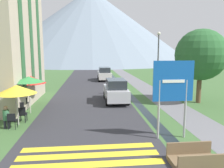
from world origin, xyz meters
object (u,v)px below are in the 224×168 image
Objects in this scene: footbridge at (195,160)px; cafe_chair_near_right at (22,113)px; parked_car_near at (116,90)px; road_sign at (173,88)px; cafe_chair_middle at (21,107)px; cafe_umbrella_middle_green at (29,79)px; person_seated_near at (6,116)px; cafe_umbrella_rear_red at (30,80)px; streetlamp at (158,59)px; cafe_chair_near_left at (22,114)px; cafe_chair_far_right at (25,102)px; parked_car_far at (104,74)px; cafe_chair_nearest at (12,120)px; tree_by_path at (201,55)px; person_standing_terrace at (13,102)px; cafe_umbrella_front_yellow at (16,89)px.

cafe_chair_near_right is (-7.45, 5.61, 0.29)m from footbridge.
road_sign is at bearing -77.49° from parked_car_near.
cafe_umbrella_middle_green reaches higher than cafe_chair_middle.
cafe_umbrella_rear_red is at bearing 90.60° from person_seated_near.
cafe_chair_near_right is (-5.85, -4.45, -0.40)m from parked_car_near.
cafe_umbrella_middle_green is at bearing 135.26° from footbridge.
streetlamp is at bearing 9.76° from cafe_umbrella_rear_red.
cafe_chair_near_left is 11.66m from streetlamp.
cafe_chair_far_right is 0.36× the size of cafe_umbrella_middle_green.
streetlamp is at bearing 22.27° from cafe_umbrella_middle_green.
cafe_umbrella_rear_red is (-6.38, -13.52, 1.00)m from parked_car_far.
cafe_chair_nearest is 0.71× the size of person_seated_near.
cafe_umbrella_rear_red is (-8.08, 7.16, -0.44)m from road_sign.
parked_car_near is at bearing -89.93° from parked_car_far.
cafe_chair_far_right is 13.30m from tree_by_path.
cafe_chair_middle is at bearing 89.71° from person_seated_near.
cafe_chair_nearest is at bearing -77.63° from cafe_chair_near_right.
cafe_chair_nearest is (0.31, -2.54, 0.00)m from cafe_chair_middle.
tree_by_path is at bearing 12.09° from person_standing_terrace.
tree_by_path is (12.79, -0.55, 1.80)m from cafe_umbrella_rear_red.
cafe_umbrella_rear_red reaches higher than cafe_chair_near_left.
cafe_chair_nearest is 1.00× the size of cafe_chair_near_right.
streetlamp reaches higher than road_sign.
cafe_umbrella_front_yellow reaches higher than parked_car_far.
cafe_chair_nearest is 0.50× the size of person_standing_terrace.
footbridge is 10.75m from cafe_umbrella_middle_green.
cafe_umbrella_front_yellow is at bearing -62.11° from person_standing_terrace.
person_standing_terrace is at bearing -167.91° from tree_by_path.
cafe_chair_nearest is 1.60m from cafe_umbrella_front_yellow.
cafe_umbrella_rear_red reaches higher than parked_car_near.
cafe_chair_nearest is (-0.20, -1.02, 0.00)m from cafe_chair_near_left.
cafe_chair_middle is at bearing -156.37° from streetlamp.
footbridge is 10.21m from parked_car_near.
parked_car_far reaches higher than cafe_chair_near_right.
person_standing_terrace is (-0.75, 0.88, 0.47)m from cafe_chair_near_left.
parked_car_far is 18.66m from cafe_chair_near_left.
cafe_umbrella_rear_red is at bearing 84.51° from cafe_chair_nearest.
person_seated_near is at bearing -126.08° from cafe_umbrella_front_yellow.
cafe_umbrella_rear_red is 10.44m from streetlamp.
cafe_chair_nearest is (-6.03, -5.63, -0.40)m from parked_car_near.
parked_car_far is at bearing 93.99° from footbridge.
cafe_chair_middle is (-0.50, 1.53, 0.00)m from cafe_chair_near_left.
cafe_umbrella_middle_green reaches higher than footbridge.
parked_car_near is 4.68m from streetlamp.
cafe_chair_far_right is at bearing 134.09° from footbridge.
cafe_chair_middle is at bearing -154.01° from parked_car_near.
cafe_umbrella_front_yellow is at bearing -78.92° from cafe_chair_near_right.
person_seated_near is at bearing -136.86° from cafe_chair_near_left.
road_sign reaches higher than parked_car_near.
person_seated_near reaches higher than footbridge.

